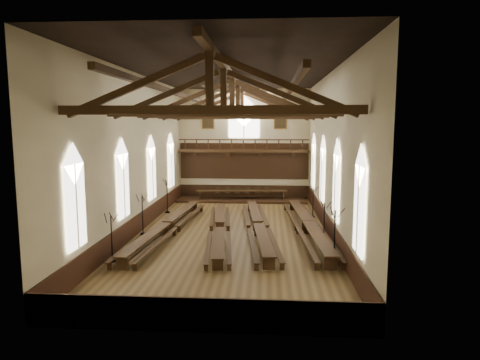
{
  "coord_description": "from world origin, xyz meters",
  "views": [
    {
      "loc": [
        2.2,
        -26.26,
        6.9
      ],
      "look_at": [
        0.38,
        1.5,
        3.2
      ],
      "focal_mm": 32.0,
      "sensor_mm": 36.0,
      "label": 1
    }
  ],
  "objects_px": {
    "refectory_row_b": "(219,227)",
    "candelabrum_left_near": "(112,247)",
    "refectory_row_d": "(307,224)",
    "candelabrum_right_mid": "(324,228)",
    "candelabrum_left_far": "(167,203)",
    "candelabrum_right_near": "(334,245)",
    "candelabrum_left_mid": "(143,222)",
    "refectory_row_c": "(258,225)",
    "candelabrum_right_far": "(313,208)",
    "high_table": "(242,192)",
    "dais": "(242,200)",
    "refectory_row_a": "(167,225)"
  },
  "relations": [
    {
      "from": "refectory_row_b",
      "to": "candelabrum_left_near",
      "type": "height_order",
      "value": "candelabrum_left_near"
    },
    {
      "from": "refectory_row_d",
      "to": "candelabrum_right_mid",
      "type": "distance_m",
      "value": 1.97
    },
    {
      "from": "candelabrum_left_far",
      "to": "candelabrum_right_near",
      "type": "bearing_deg",
      "value": -45.18
    },
    {
      "from": "refectory_row_d",
      "to": "candelabrum_left_mid",
      "type": "relative_size",
      "value": 5.77
    },
    {
      "from": "refectory_row_c",
      "to": "refectory_row_d",
      "type": "relative_size",
      "value": 0.97
    },
    {
      "from": "refectory_row_c",
      "to": "candelabrum_right_far",
      "type": "height_order",
      "value": "candelabrum_right_far"
    },
    {
      "from": "high_table",
      "to": "candelabrum_left_far",
      "type": "xyz_separation_m",
      "value": [
        -5.43,
        -5.54,
        -0.03
      ]
    },
    {
      "from": "dais",
      "to": "high_table",
      "type": "relative_size",
      "value": 1.4
    },
    {
      "from": "refectory_row_c",
      "to": "candelabrum_left_mid",
      "type": "relative_size",
      "value": 5.59
    },
    {
      "from": "refectory_row_b",
      "to": "candelabrum_right_mid",
      "type": "xyz_separation_m",
      "value": [
        6.34,
        -0.85,
        0.24
      ]
    },
    {
      "from": "candelabrum_right_mid",
      "to": "candelabrum_right_far",
      "type": "relative_size",
      "value": 1.01
    },
    {
      "from": "candelabrum_left_near",
      "to": "candelabrum_right_near",
      "type": "bearing_deg",
      "value": 3.56
    },
    {
      "from": "refectory_row_c",
      "to": "candelabrum_left_far",
      "type": "xyz_separation_m",
      "value": [
        -7.16,
        5.79,
        0.27
      ]
    },
    {
      "from": "refectory_row_d",
      "to": "candelabrum_left_far",
      "type": "xyz_separation_m",
      "value": [
        -10.29,
        5.4,
        0.23
      ]
    },
    {
      "from": "candelabrum_left_near",
      "to": "refectory_row_b",
      "type": "bearing_deg",
      "value": 49.28
    },
    {
      "from": "refectory_row_a",
      "to": "candelabrum_left_mid",
      "type": "relative_size",
      "value": 5.65
    },
    {
      "from": "high_table",
      "to": "candelabrum_right_mid",
      "type": "bearing_deg",
      "value": -65.99
    },
    {
      "from": "refectory_row_c",
      "to": "refectory_row_d",
      "type": "distance_m",
      "value": 3.15
    },
    {
      "from": "dais",
      "to": "high_table",
      "type": "distance_m",
      "value": 0.74
    },
    {
      "from": "refectory_row_a",
      "to": "candelabrum_right_mid",
      "type": "bearing_deg",
      "value": -5.83
    },
    {
      "from": "refectory_row_a",
      "to": "candelabrum_right_near",
      "type": "distance_m",
      "value": 10.86
    },
    {
      "from": "high_table",
      "to": "refectory_row_c",
      "type": "bearing_deg",
      "value": -81.32
    },
    {
      "from": "refectory_row_a",
      "to": "candelabrum_left_near",
      "type": "distance_m",
      "value": 5.84
    },
    {
      "from": "refectory_row_a",
      "to": "refectory_row_d",
      "type": "xyz_separation_m",
      "value": [
        8.84,
        0.8,
        0.02
      ]
    },
    {
      "from": "candelabrum_left_mid",
      "to": "refectory_row_a",
      "type": "bearing_deg",
      "value": 13.88
    },
    {
      "from": "candelabrum_left_near",
      "to": "candelabrum_left_mid",
      "type": "distance_m",
      "value": 5.3
    },
    {
      "from": "refectory_row_c",
      "to": "refectory_row_d",
      "type": "bearing_deg",
      "value": 7.19
    },
    {
      "from": "refectory_row_b",
      "to": "candelabrum_left_mid",
      "type": "relative_size",
      "value": 5.32
    },
    {
      "from": "refectory_row_d",
      "to": "candelabrum_right_far",
      "type": "height_order",
      "value": "candelabrum_right_far"
    },
    {
      "from": "refectory_row_c",
      "to": "dais",
      "type": "xyz_separation_m",
      "value": [
        -1.73,
        11.33,
        -0.44
      ]
    },
    {
      "from": "refectory_row_b",
      "to": "refectory_row_c",
      "type": "xyz_separation_m",
      "value": [
        2.41,
        0.54,
        0.05
      ]
    },
    {
      "from": "refectory_row_c",
      "to": "refectory_row_b",
      "type": "bearing_deg",
      "value": -167.33
    },
    {
      "from": "refectory_row_d",
      "to": "candelabrum_left_mid",
      "type": "bearing_deg",
      "value": -173.57
    },
    {
      "from": "candelabrum_left_near",
      "to": "candelabrum_left_far",
      "type": "relative_size",
      "value": 0.95
    },
    {
      "from": "refectory_row_a",
      "to": "candelabrum_left_mid",
      "type": "height_order",
      "value": "candelabrum_left_mid"
    },
    {
      "from": "candelabrum_right_mid",
      "to": "candelabrum_right_far",
      "type": "distance_m",
      "value": 6.35
    },
    {
      "from": "dais",
      "to": "candelabrum_left_mid",
      "type": "xyz_separation_m",
      "value": [
        -5.43,
        -12.1,
        0.69
      ]
    },
    {
      "from": "refectory_row_b",
      "to": "candelabrum_right_mid",
      "type": "height_order",
      "value": "candelabrum_right_mid"
    },
    {
      "from": "refectory_row_a",
      "to": "candelabrum_left_far",
      "type": "height_order",
      "value": "candelabrum_left_far"
    },
    {
      "from": "refectory_row_c",
      "to": "candelabrum_right_near",
      "type": "bearing_deg",
      "value": -53.77
    },
    {
      "from": "high_table",
      "to": "dais",
      "type": "bearing_deg",
      "value": 0.0
    },
    {
      "from": "refectory_row_d",
      "to": "candelabrum_left_far",
      "type": "distance_m",
      "value": 11.62
    },
    {
      "from": "refectory_row_c",
      "to": "high_table",
      "type": "xyz_separation_m",
      "value": [
        -1.73,
        11.33,
        0.3
      ]
    },
    {
      "from": "high_table",
      "to": "candelabrum_left_near",
      "type": "distance_m",
      "value": 18.22
    },
    {
      "from": "refectory_row_a",
      "to": "candelabrum_left_near",
      "type": "xyz_separation_m",
      "value": [
        -1.44,
        -5.66,
        0.22
      ]
    },
    {
      "from": "refectory_row_c",
      "to": "candelabrum_left_near",
      "type": "height_order",
      "value": "candelabrum_left_near"
    },
    {
      "from": "candelabrum_right_near",
      "to": "candelabrum_right_mid",
      "type": "relative_size",
      "value": 1.17
    },
    {
      "from": "candelabrum_left_mid",
      "to": "candelabrum_right_near",
      "type": "distance_m",
      "value": 12.02
    },
    {
      "from": "refectory_row_b",
      "to": "candelabrum_right_near",
      "type": "xyz_separation_m",
      "value": [
        6.34,
        -4.84,
        0.37
      ]
    },
    {
      "from": "refectory_row_b",
      "to": "candelabrum_right_near",
      "type": "relative_size",
      "value": 4.88
    }
  ]
}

